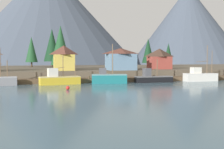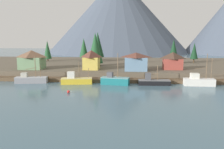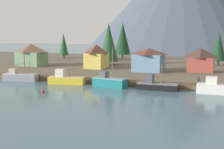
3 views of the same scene
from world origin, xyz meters
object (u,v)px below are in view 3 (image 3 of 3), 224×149
object	(u,v)px
fishing_boat_teal	(109,82)
fishing_boat_black	(157,85)
channel_buoy	(43,91)
house_yellow	(96,56)
fishing_boat_white	(217,88)
conifer_mid_right	(107,42)
house_red	(201,60)
conifer_back_left	(64,44)
fishing_boat_grey	(20,77)
house_green	(31,55)
house_blue	(149,60)
conifer_back_right	(123,39)
conifer_mid_left	(219,46)
fishing_boat_yellow	(66,79)
conifer_near_right	(109,42)

from	to	relation	value
fishing_boat_teal	fishing_boat_black	bearing A→B (deg)	12.03
channel_buoy	house_yellow	bearing A→B (deg)	86.58
fishing_boat_white	conifer_mid_right	bearing A→B (deg)	135.13
fishing_boat_black	house_yellow	size ratio (longest dim) A/B	1.36
fishing_boat_teal	house_red	size ratio (longest dim) A/B	1.35
fishing_boat_white	conifer_back_left	world-z (taller)	conifer_back_left
fishing_boat_white	fishing_boat_grey	bearing A→B (deg)	-178.97
house_green	conifer_back_left	xyz separation A→B (m)	(-4.39, 26.83, 1.98)
fishing_boat_white	house_blue	distance (m)	21.02
house_yellow	channel_buoy	distance (m)	24.87
conifer_back_left	conifer_back_right	xyz separation A→B (m)	(23.24, 1.15, 2.32)
conifer_mid_right	channel_buoy	bearing A→B (deg)	-82.33
conifer_back_right	house_green	bearing A→B (deg)	-123.97
fishing_boat_white	house_red	world-z (taller)	fishing_boat_white
fishing_boat_white	conifer_mid_left	distance (m)	33.53
house_yellow	fishing_boat_yellow	bearing A→B (deg)	-99.86
fishing_boat_grey	house_red	size ratio (longest dim) A/B	1.41
conifer_near_right	conifer_mid_right	size ratio (longest dim) A/B	1.20
fishing_boat_teal	fishing_boat_black	xyz separation A→B (m)	(10.87, 0.45, -0.24)
house_yellow	conifer_mid_right	xyz separation A→B (m)	(-8.58, 28.81, 2.77)
conifer_near_right	conifer_mid_left	world-z (taller)	conifer_near_right
conifer_back_left	conifer_back_right	bearing A→B (deg)	2.84
fishing_boat_grey	fishing_boat_teal	bearing A→B (deg)	-7.95
fishing_boat_black	house_red	bearing A→B (deg)	60.29
fishing_boat_teal	channel_buoy	bearing A→B (deg)	-123.45
house_red	channel_buoy	bearing A→B (deg)	-138.11
house_blue	conifer_near_right	size ratio (longest dim) A/B	0.59
house_red	conifer_mid_right	xyz separation A→B (m)	(-36.14, 27.01, 3.08)
house_green	conifer_back_right	size ratio (longest dim) A/B	0.61
fishing_boat_black	house_green	world-z (taller)	house_green
fishing_boat_grey	conifer_back_right	xyz separation A→B (m)	(14.08, 39.92, 9.01)
fishing_boat_teal	conifer_back_right	xyz separation A→B (m)	(-10.58, 40.06, 8.88)
conifer_near_right	fishing_boat_yellow	bearing A→B (deg)	-95.57
conifer_back_left	house_red	bearing A→B (deg)	-24.53
fishing_boat_yellow	conifer_mid_right	bearing A→B (deg)	89.54
house_red	conifer_mid_left	world-z (taller)	conifer_mid_left
fishing_boat_grey	conifer_mid_left	bearing A→B (deg)	27.68
fishing_boat_yellow	conifer_mid_left	world-z (taller)	conifer_mid_left
fishing_boat_black	house_blue	bearing A→B (deg)	111.01
fishing_boat_black	house_blue	distance (m)	13.14
fishing_boat_white	conifer_mid_right	size ratio (longest dim) A/B	0.84
fishing_boat_teal	house_green	distance (m)	32.14
house_green	conifer_mid_right	world-z (taller)	conifer_mid_right
house_blue	channel_buoy	distance (m)	28.70
house_yellow	fishing_boat_white	bearing A→B (deg)	-21.46
fishing_boat_black	fishing_boat_teal	bearing A→B (deg)	-179.13
fishing_boat_black	conifer_back_left	world-z (taller)	conifer_back_left
house_yellow	conifer_back_right	xyz separation A→B (m)	(-1.68, 26.90, 4.27)
house_yellow	house_green	bearing A→B (deg)	-176.99
house_green	conifer_back_left	size ratio (longest dim) A/B	0.86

